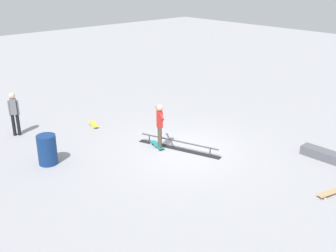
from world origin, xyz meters
TOP-DOWN VIEW (x-y plane):
  - ground_plane at (0.00, 0.00)m, footprint 60.00×60.00m
  - grind_rail at (0.15, 0.02)m, footprint 3.04×1.24m
  - skate_ledge at (-3.84, -2.98)m, footprint 1.85×0.47m
  - skater_main at (0.61, 0.48)m, footprint 1.15×0.74m
  - skateboard_main at (0.81, 0.44)m, footprint 0.82×0.41m
  - bystander_grey_shirt at (5.21, 3.63)m, footprint 0.28×0.36m
  - loose_skateboard_yellow at (4.08, 0.97)m, footprint 0.82×0.43m
  - loose_skateboard_natural at (-4.92, -0.92)m, footprint 0.40×0.82m
  - trash_bin at (2.18, 3.89)m, footprint 0.61×0.61m

SIDE VIEW (x-z plane):
  - ground_plane at x=0.00m, z-range 0.00..0.00m
  - skateboard_main at x=0.81m, z-range 0.03..0.12m
  - loose_skateboard_yellow at x=4.08m, z-range 0.03..0.12m
  - loose_skateboard_natural at x=-4.92m, z-range 0.03..0.12m
  - grind_rail at x=0.15m, z-range -0.02..0.30m
  - skate_ledge at x=-3.84m, z-range 0.00..0.30m
  - trash_bin at x=2.18m, z-range 0.00..0.98m
  - skater_main at x=0.61m, z-range 0.13..1.75m
  - bystander_grey_shirt at x=5.21m, z-range 0.11..1.78m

